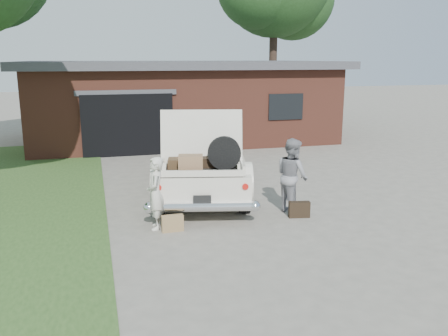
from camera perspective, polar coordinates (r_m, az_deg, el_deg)
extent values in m
plane|color=gray|center=(9.99, 0.92, -6.91)|extent=(90.00, 90.00, 0.00)
cube|color=brown|center=(20.92, -5.35, 7.75)|extent=(12.00, 7.00, 3.00)
cube|color=#4C4C51|center=(20.83, -5.45, 12.27)|extent=(12.80, 7.80, 0.30)
cube|color=black|center=(17.25, -11.50, 5.09)|extent=(3.20, 0.30, 2.20)
cube|color=#4C4C51|center=(17.07, -11.66, 8.88)|extent=(3.50, 0.12, 0.18)
cube|color=black|center=(18.52, 7.43, 7.33)|extent=(1.40, 0.08, 1.00)
cylinder|color=#38281E|center=(27.31, 5.89, 12.17)|extent=(0.44, 0.44, 6.06)
cube|color=beige|center=(12.37, -2.66, 0.27)|extent=(3.21, 5.74, 0.70)
cube|color=#B4AF9E|center=(12.57, -2.69, 3.37)|extent=(2.23, 2.51, 0.56)
cube|color=black|center=(13.59, -2.68, 4.01)|extent=(1.66, 0.46, 0.48)
cube|color=black|center=(11.56, -2.69, 2.41)|extent=(1.66, 0.46, 0.48)
cylinder|color=black|center=(10.71, -7.75, -3.63)|extent=(0.39, 0.75, 0.72)
cylinder|color=black|center=(10.71, 2.49, -3.52)|extent=(0.39, 0.75, 0.72)
cylinder|color=black|center=(14.27, -6.48, 0.61)|extent=(0.39, 0.75, 0.72)
cylinder|color=black|center=(14.27, 1.19, 0.69)|extent=(0.39, 0.75, 0.72)
cylinder|color=silver|center=(9.77, -2.64, -4.71)|extent=(2.21, 0.68, 0.20)
cylinder|color=#A5140F|center=(9.77, -7.89, -2.30)|extent=(0.15, 0.13, 0.13)
cylinder|color=#A5140F|center=(9.76, 2.57, -2.20)|extent=(0.15, 0.13, 0.13)
cube|color=black|center=(9.70, -2.65, -3.83)|extent=(0.36, 0.10, 0.18)
cube|color=black|center=(10.28, -2.67, -0.23)|extent=(1.90, 1.54, 0.04)
cube|color=beige|center=(10.30, -7.51, 0.31)|extent=(0.33, 1.18, 0.20)
cube|color=beige|center=(10.29, 2.15, 0.41)|extent=(0.33, 1.18, 0.20)
cube|color=beige|center=(9.69, -2.68, -0.66)|extent=(1.71, 0.45, 0.13)
cube|color=beige|center=(10.61, -2.71, 3.67)|extent=(1.84, 0.70, 1.23)
cube|color=#4A341F|center=(10.40, -4.98, 0.59)|extent=(0.71, 0.54, 0.21)
cube|color=#946D4B|center=(10.01, -4.03, 0.55)|extent=(0.57, 0.44, 0.35)
cube|color=black|center=(10.51, -2.43, 0.78)|extent=(0.76, 0.59, 0.21)
cylinder|color=black|center=(10.16, 0.03, 1.81)|extent=(0.74, 0.33, 0.72)
imported|color=beige|center=(9.70, -8.25, -3.03)|extent=(0.43, 0.59, 1.49)
imported|color=gray|center=(10.72, 8.21, -0.92)|extent=(0.77, 0.92, 1.69)
cube|color=#9B7A4F|center=(9.66, -6.21, -6.63)|extent=(0.44, 0.15, 0.34)
cube|color=black|center=(10.55, 9.04, -4.96)|extent=(0.48, 0.23, 0.36)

